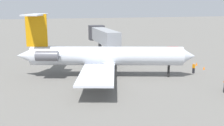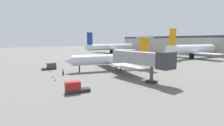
{
  "view_description": "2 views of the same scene",
  "coord_description": "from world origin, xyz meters",
  "px_view_note": "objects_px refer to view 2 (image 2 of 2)",
  "views": [
    {
      "loc": [
        -38.07,
        12.38,
        10.71
      ],
      "look_at": [
        0.76,
        -0.13,
        2.19
      ],
      "focal_mm": 44.19,
      "sensor_mm": 36.0,
      "label": 1
    },
    {
      "loc": [
        39.88,
        -31.4,
        8.56
      ],
      "look_at": [
        3.88,
        -1.69,
        2.55
      ],
      "focal_mm": 28.28,
      "sensor_mm": 36.0,
      "label": 2
    }
  ],
  "objects_px": {
    "baggage_tug_lead": "(75,88)",
    "traffic_cone_far": "(53,77)",
    "ground_crew_marshaller": "(63,72)",
    "traffic_cone_mid": "(50,71)",
    "baggage_tug_trailing": "(50,67)",
    "jet_bridge": "(143,59)",
    "parked_airliner_west_mid": "(192,49)",
    "parked_airliner_west_end": "(112,47)",
    "regional_jet": "(115,59)",
    "traffic_cone_near": "(55,80)"
  },
  "relations": [
    {
      "from": "regional_jet",
      "to": "baggage_tug_trailing",
      "type": "distance_m",
      "value": 19.19
    },
    {
      "from": "traffic_cone_mid",
      "to": "parked_airliner_west_end",
      "type": "height_order",
      "value": "parked_airliner_west_end"
    },
    {
      "from": "baggage_tug_trailing",
      "to": "traffic_cone_mid",
      "type": "bearing_deg",
      "value": -22.6
    },
    {
      "from": "traffic_cone_near",
      "to": "traffic_cone_far",
      "type": "distance_m",
      "value": 3.27
    },
    {
      "from": "baggage_tug_lead",
      "to": "regional_jet",
      "type": "bearing_deg",
      "value": 123.37
    },
    {
      "from": "baggage_tug_lead",
      "to": "baggage_tug_trailing",
      "type": "xyz_separation_m",
      "value": [
        -25.75,
        5.53,
        0.0
      ]
    },
    {
      "from": "parked_airliner_west_mid",
      "to": "regional_jet",
      "type": "bearing_deg",
      "value": -87.82
    },
    {
      "from": "regional_jet",
      "to": "traffic_cone_mid",
      "type": "distance_m",
      "value": 18.23
    },
    {
      "from": "ground_crew_marshaller",
      "to": "traffic_cone_far",
      "type": "xyz_separation_m",
      "value": [
        1.68,
        -3.23,
        -0.58
      ]
    },
    {
      "from": "ground_crew_marshaller",
      "to": "traffic_cone_near",
      "type": "distance_m",
      "value": 6.3
    },
    {
      "from": "jet_bridge",
      "to": "ground_crew_marshaller",
      "type": "xyz_separation_m",
      "value": [
        -16.64,
        -10.54,
        -3.88
      ]
    },
    {
      "from": "ground_crew_marshaller",
      "to": "baggage_tug_trailing",
      "type": "bearing_deg",
      "value": 175.92
    },
    {
      "from": "baggage_tug_trailing",
      "to": "regional_jet",
      "type": "bearing_deg",
      "value": 47.46
    },
    {
      "from": "baggage_tug_lead",
      "to": "traffic_cone_near",
      "type": "distance_m",
      "value": 10.46
    },
    {
      "from": "traffic_cone_mid",
      "to": "traffic_cone_far",
      "type": "xyz_separation_m",
      "value": [
        7.72,
        -2.13,
        0.0
      ]
    },
    {
      "from": "ground_crew_marshaller",
      "to": "baggage_tug_trailing",
      "type": "distance_m",
      "value": 10.49
    },
    {
      "from": "traffic_cone_far",
      "to": "parked_airliner_west_mid",
      "type": "relative_size",
      "value": 0.02
    },
    {
      "from": "baggage_tug_trailing",
      "to": "baggage_tug_lead",
      "type": "bearing_deg",
      "value": -12.13
    },
    {
      "from": "jet_bridge",
      "to": "parked_airliner_west_mid",
      "type": "height_order",
      "value": "parked_airliner_west_mid"
    },
    {
      "from": "jet_bridge",
      "to": "parked_airliner_west_end",
      "type": "relative_size",
      "value": 0.37
    },
    {
      "from": "baggage_tug_lead",
      "to": "traffic_cone_mid",
      "type": "relative_size",
      "value": 7.68
    },
    {
      "from": "parked_airliner_west_end",
      "to": "baggage_tug_lead",
      "type": "bearing_deg",
      "value": -43.3
    },
    {
      "from": "traffic_cone_mid",
      "to": "parked_airliner_west_mid",
      "type": "distance_m",
      "value": 65.8
    },
    {
      "from": "jet_bridge",
      "to": "baggage_tug_lead",
      "type": "distance_m",
      "value": 15.87
    },
    {
      "from": "regional_jet",
      "to": "parked_airliner_west_mid",
      "type": "height_order",
      "value": "parked_airliner_west_mid"
    },
    {
      "from": "traffic_cone_near",
      "to": "baggage_tug_trailing",
      "type": "bearing_deg",
      "value": 162.98
    },
    {
      "from": "traffic_cone_mid",
      "to": "parked_airliner_west_mid",
      "type": "bearing_deg",
      "value": 84.27
    },
    {
      "from": "parked_airliner_west_end",
      "to": "parked_airliner_west_mid",
      "type": "relative_size",
      "value": 1.31
    },
    {
      "from": "traffic_cone_mid",
      "to": "jet_bridge",
      "type": "bearing_deg",
      "value": 27.16
    },
    {
      "from": "parked_airliner_west_mid",
      "to": "parked_airliner_west_end",
      "type": "bearing_deg",
      "value": -171.58
    },
    {
      "from": "ground_crew_marshaller",
      "to": "traffic_cone_mid",
      "type": "distance_m",
      "value": 6.16
    },
    {
      "from": "baggage_tug_lead",
      "to": "baggage_tug_trailing",
      "type": "distance_m",
      "value": 26.34
    },
    {
      "from": "ground_crew_marshaller",
      "to": "baggage_tug_lead",
      "type": "relative_size",
      "value": 0.4
    },
    {
      "from": "baggage_tug_lead",
      "to": "traffic_cone_far",
      "type": "height_order",
      "value": "baggage_tug_lead"
    },
    {
      "from": "jet_bridge",
      "to": "parked_airliner_west_end",
      "type": "distance_m",
      "value": 81.12
    },
    {
      "from": "regional_jet",
      "to": "parked_airliner_west_end",
      "type": "xyz_separation_m",
      "value": [
        -52.43,
        41.98,
        0.88
      ]
    },
    {
      "from": "regional_jet",
      "to": "traffic_cone_near",
      "type": "bearing_deg",
      "value": -82.49
    },
    {
      "from": "traffic_cone_near",
      "to": "traffic_cone_mid",
      "type": "distance_m",
      "value": 11.28
    },
    {
      "from": "ground_crew_marshaller",
      "to": "traffic_cone_mid",
      "type": "height_order",
      "value": "ground_crew_marshaller"
    },
    {
      "from": "baggage_tug_trailing",
      "to": "traffic_cone_far",
      "type": "relative_size",
      "value": 7.46
    },
    {
      "from": "ground_crew_marshaller",
      "to": "traffic_cone_near",
      "type": "relative_size",
      "value": 3.07
    },
    {
      "from": "traffic_cone_near",
      "to": "ground_crew_marshaller",
      "type": "bearing_deg",
      "value": 140.98
    },
    {
      "from": "baggage_tug_trailing",
      "to": "parked_airliner_west_mid",
      "type": "xyz_separation_m",
      "value": [
        10.99,
        63.49,
        3.56
      ]
    },
    {
      "from": "regional_jet",
      "to": "baggage_tug_lead",
      "type": "distance_m",
      "value": 23.55
    },
    {
      "from": "traffic_cone_near",
      "to": "parked_airliner_west_mid",
      "type": "xyz_separation_m",
      "value": [
        -4.35,
        68.19,
        4.13
      ]
    },
    {
      "from": "baggage_tug_lead",
      "to": "parked_airliner_west_end",
      "type": "relative_size",
      "value": 0.1
    },
    {
      "from": "baggage_tug_lead",
      "to": "parked_airliner_west_end",
      "type": "xyz_separation_m",
      "value": [
        -65.31,
        61.54,
        3.33
      ]
    },
    {
      "from": "jet_bridge",
      "to": "traffic_cone_far",
      "type": "distance_m",
      "value": 20.81
    },
    {
      "from": "traffic_cone_mid",
      "to": "parked_airliner_west_mid",
      "type": "relative_size",
      "value": 0.02
    },
    {
      "from": "regional_jet",
      "to": "baggage_tug_lead",
      "type": "height_order",
      "value": "regional_jet"
    }
  ]
}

